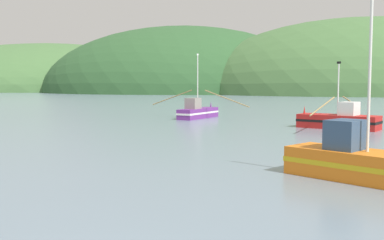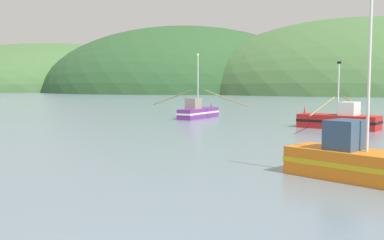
{
  "view_description": "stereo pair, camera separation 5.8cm",
  "coord_description": "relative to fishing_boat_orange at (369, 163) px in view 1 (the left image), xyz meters",
  "views": [
    {
      "loc": [
        3.85,
        -7.4,
        4.04
      ],
      "look_at": [
        -2.33,
        24.84,
        1.4
      ],
      "focal_mm": 42.36,
      "sensor_mm": 36.0,
      "label": 1
    },
    {
      "loc": [
        3.9,
        -7.39,
        4.04
      ],
      "look_at": [
        -2.33,
        24.84,
        1.4
      ],
      "focal_mm": 42.36,
      "sensor_mm": 36.0,
      "label": 2
    }
  ],
  "objects": [
    {
      "name": "fishing_boat_red",
      "position": [
        1.67,
        22.78,
        0.01
      ],
      "size": [
        7.44,
        12.19,
        6.02
      ],
      "rotation": [
        0.0,
        0.0,
        2.7
      ],
      "color": "red",
      "rests_on": "ground"
    },
    {
      "name": "fishing_boat_orange",
      "position": [
        0.0,
        0.0,
        0.0
      ],
      "size": [
        7.17,
        5.97,
        7.91
      ],
      "rotation": [
        0.0,
        0.0,
        5.67
      ],
      "color": "orange",
      "rests_on": "ground"
    },
    {
      "name": "hill_far_left",
      "position": [
        -139.36,
        233.61,
        -0.78
      ],
      "size": [
        184.87,
        147.9,
        55.06
      ],
      "primitive_type": "ellipsoid",
      "color": "#47703D",
      "rests_on": "ground"
    },
    {
      "name": "fishing_boat_purple",
      "position": [
        -13.0,
        32.43,
        0.0
      ],
      "size": [
        12.2,
        7.45,
        7.5
      ],
      "rotation": [
        0.0,
        0.0,
        1.26
      ],
      "color": "#6B2D84",
      "rests_on": "ground"
    },
    {
      "name": "hill_far_right",
      "position": [
        -48.77,
        189.21,
        -0.78
      ],
      "size": [
        131.62,
        105.3,
        60.78
      ],
      "primitive_type": "ellipsoid",
      "color": "#2D562D",
      "rests_on": "ground"
    },
    {
      "name": "hill_mid_left",
      "position": [
        28.4,
        176.38,
        -0.78
      ],
      "size": [
        138.8,
        111.04,
        60.61
      ],
      "primitive_type": "ellipsoid",
      "color": "#47703D",
      "rests_on": "ground"
    }
  ]
}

